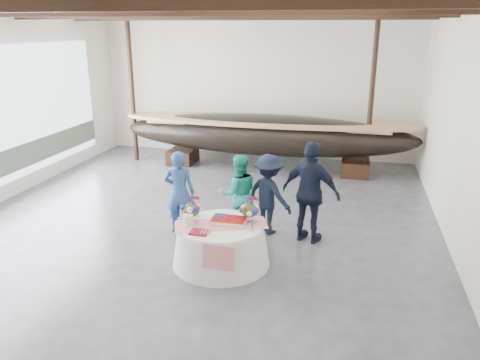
# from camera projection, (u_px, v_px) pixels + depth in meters

# --- Properties ---
(floor) EXTENTS (10.00, 12.00, 0.01)m
(floor) POSITION_uv_depth(u_px,v_px,m) (196.00, 225.00, 9.91)
(floor) COLOR #3D3D42
(floor) RESTS_ON ground
(wall_back) EXTENTS (10.00, 0.02, 4.50)m
(wall_back) POSITION_uv_depth(u_px,v_px,m) (256.00, 85.00, 14.74)
(wall_back) COLOR silver
(wall_back) RESTS_ON ground
(wall_right) EXTENTS (0.02, 12.00, 4.50)m
(wall_right) POSITION_uv_depth(u_px,v_px,m) (467.00, 133.00, 8.08)
(wall_right) COLOR silver
(wall_right) RESTS_ON ground
(pavilion_structure) EXTENTS (9.80, 11.76, 4.50)m
(pavilion_structure) POSITION_uv_depth(u_px,v_px,m) (203.00, 27.00, 9.37)
(pavilion_structure) COLOR black
(pavilion_structure) RESTS_ON ground
(open_bay) EXTENTS (0.03, 7.00, 3.20)m
(open_bay) POSITION_uv_depth(u_px,v_px,m) (15.00, 121.00, 11.38)
(open_bay) COLOR silver
(open_bay) RESTS_ON ground
(longboat_display) EXTENTS (8.63, 1.73, 1.62)m
(longboat_display) POSITION_uv_depth(u_px,v_px,m) (266.00, 134.00, 13.55)
(longboat_display) COLOR black
(longboat_display) RESTS_ON ground
(banquet_table) EXTENTS (1.71, 1.71, 0.74)m
(banquet_table) POSITION_uv_depth(u_px,v_px,m) (221.00, 244.00, 8.20)
(banquet_table) COLOR silver
(banquet_table) RESTS_ON ground
(tabletop_items) EXTENTS (1.67, 1.09, 0.40)m
(tabletop_items) POSITION_uv_depth(u_px,v_px,m) (218.00, 214.00, 8.17)
(tabletop_items) COLOR red
(tabletop_items) RESTS_ON banquet_table
(guest_woman_blue) EXTENTS (0.66, 0.46, 1.70)m
(guest_woman_blue) POSITION_uv_depth(u_px,v_px,m) (180.00, 192.00, 9.35)
(guest_woman_blue) COLOR navy
(guest_woman_blue) RESTS_ON ground
(guest_woman_teal) EXTENTS (0.97, 0.88, 1.63)m
(guest_woman_teal) POSITION_uv_depth(u_px,v_px,m) (239.00, 194.00, 9.38)
(guest_woman_teal) COLOR teal
(guest_woman_teal) RESTS_ON ground
(guest_man_left) EXTENTS (1.22, 1.04, 1.63)m
(guest_man_left) POSITION_uv_depth(u_px,v_px,m) (269.00, 194.00, 9.33)
(guest_man_left) COLOR black
(guest_man_left) RESTS_ON ground
(guest_man_right) EXTENTS (1.26, 0.84, 2.00)m
(guest_man_right) POSITION_uv_depth(u_px,v_px,m) (311.00, 193.00, 8.88)
(guest_man_right) COLOR black
(guest_man_right) RESTS_ON ground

